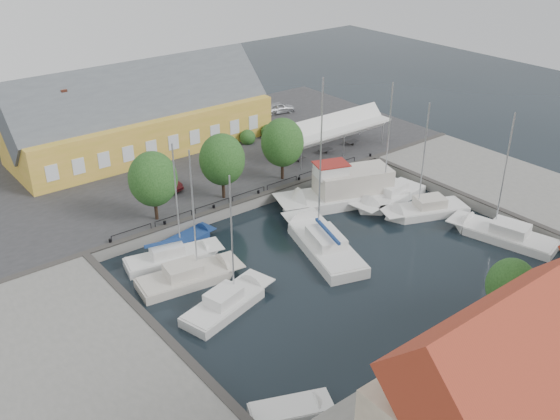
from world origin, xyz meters
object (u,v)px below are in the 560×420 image
object	(u,v)px
west_boat_a	(172,259)
car_silver	(278,108)
east_boat_c	(504,237)
east_boat_b	(426,211)
trawler	(347,192)
car_red	(163,182)
center_sailboat	(323,246)
east_boat_a	(389,198)
warehouse	(135,119)
west_boat_b	(188,279)
west_boat_c	(227,305)
tent_canopy	(333,128)
launch_nw	(189,240)
launch_sw	(289,412)

from	to	relation	value
west_boat_a	car_silver	bearing A→B (deg)	38.20
west_boat_a	east_boat_c	bearing A→B (deg)	-30.52
east_boat_b	trawler	bearing A→B (deg)	121.60
car_silver	car_red	world-z (taller)	car_silver
center_sailboat	west_boat_a	xyz separation A→B (m)	(-10.87, 6.11, -0.09)
east_boat_a	trawler	bearing A→B (deg)	145.45
car_red	trawler	size ratio (longest dim) A/B	0.31
car_red	east_boat_c	world-z (taller)	east_boat_c
car_red	warehouse	bearing A→B (deg)	60.64
east_boat_a	warehouse	bearing A→B (deg)	119.32
east_boat_a	west_boat_b	bearing A→B (deg)	-179.18
center_sailboat	car_silver	bearing A→B (deg)	58.56
trawler	west_boat_c	xyz separation A→B (m)	(-18.66, -7.34, -0.76)
warehouse	west_boat_c	bearing A→B (deg)	-105.17
tent_canopy	car_silver	world-z (taller)	tent_canopy
tent_canopy	launch_nw	world-z (taller)	tent_canopy
tent_canopy	west_boat_a	bearing A→B (deg)	-161.91
car_red	launch_sw	bearing A→B (deg)	-120.34
car_red	trawler	distance (m)	17.67
warehouse	east_boat_c	world-z (taller)	east_boat_c
car_silver	east_boat_c	size ratio (longest dim) A/B	0.37
trawler	car_silver	bearing A→B (deg)	67.46
trawler	launch_sw	distance (m)	28.04
trawler	east_boat_c	distance (m)	14.84
car_silver	east_boat_b	xyz separation A→B (m)	(-5.47, -29.18, -1.48)
tent_canopy	east_boat_c	bearing A→B (deg)	-91.15
east_boat_a	launch_sw	size ratio (longest dim) A/B	2.42
east_boat_c	car_red	bearing A→B (deg)	126.97
tent_canopy	center_sailboat	size ratio (longest dim) A/B	0.94
car_silver	warehouse	bearing A→B (deg)	101.79
tent_canopy	car_red	xyz separation A→B (m)	(-19.43, 2.82, -2.01)
center_sailboat	west_boat_c	distance (m)	10.98
trawler	west_boat_c	world-z (taller)	west_boat_c
center_sailboat	east_boat_a	distance (m)	11.68
launch_nw	center_sailboat	bearing A→B (deg)	-45.91
trawler	west_boat_b	xyz separation A→B (m)	(-19.14, -2.67, -0.76)
warehouse	car_red	bearing A→B (deg)	-104.42
car_silver	car_red	bearing A→B (deg)	127.41
tent_canopy	trawler	bearing A→B (deg)	-124.84
tent_canopy	trawler	xyz separation A→B (m)	(-6.04, -8.67, -2.67)
east_boat_a	east_boat_b	bearing A→B (deg)	-82.31
center_sailboat	east_boat_c	bearing A→B (deg)	-31.46
warehouse	car_red	size ratio (longest dim) A/B	6.96
tent_canopy	west_boat_c	xyz separation A→B (m)	(-24.70, -16.02, -3.42)
car_red	center_sailboat	bearing A→B (deg)	-86.83
warehouse	car_silver	bearing A→B (deg)	0.58
tent_canopy	launch_sw	size ratio (longest dim) A/B	2.74
tent_canopy	east_boat_a	xyz separation A→B (m)	(-2.62, -11.03, -3.42)
east_boat_b	east_boat_c	world-z (taller)	east_boat_c
car_red	east_boat_c	bearing A→B (deg)	-67.97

